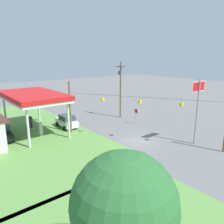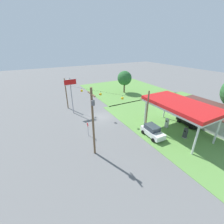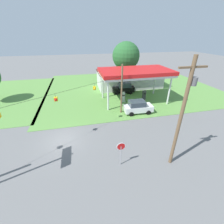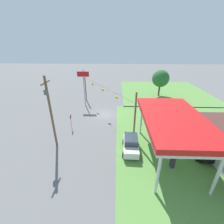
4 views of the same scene
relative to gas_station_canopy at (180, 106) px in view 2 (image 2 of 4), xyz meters
name	(u,v)px [view 2 (image 2 of 4)]	position (x,y,z in m)	size (l,w,h in m)	color
ground_plane	(101,117)	(-11.55, -8.77, -5.03)	(160.00, 160.00, 0.00)	slate
grass_verge_station_corner	(212,126)	(2.00, 7.76, -5.01)	(36.00, 28.00, 0.04)	#5B8E42
grass_verge_opposite_corner	(124,89)	(-27.55, 7.23, -5.01)	(24.00, 24.00, 0.04)	#5B8E42
gas_station_canopy	(180,106)	(0.00, 0.00, 0.00)	(11.64, 6.50, 5.53)	silver
gas_station_store	(214,117)	(1.80, 7.74, -3.16)	(14.01, 6.63, 3.71)	silver
fuel_pump_near	(167,123)	(-1.94, 0.00, -4.17)	(0.71, 0.56, 1.79)	gray
fuel_pump_far	(185,133)	(1.94, 0.00, -4.17)	(0.71, 0.56, 1.79)	gray
car_at_pumps_front	(152,131)	(-0.97, -4.37, -4.05)	(4.30, 2.24, 1.94)	white
car_at_pumps_rear	(189,120)	(-0.59, 4.37, -3.98)	(4.48, 2.35, 2.11)	black
stop_sign_roadside	(88,126)	(-6.22, -13.63, -3.22)	(0.80, 0.08, 2.50)	#99999E
stop_sign_overhead	(71,88)	(-16.36, -13.35, 0.66)	(0.22, 2.58, 7.83)	gray
utility_pole_main	(93,120)	(-1.57, -14.38, 0.29)	(2.20, 0.44, 9.50)	brown
signal_span_gantry	(101,100)	(-11.55, -8.78, -1.17)	(16.56, 10.24, 7.14)	brown
tree_west_verge	(125,78)	(-23.95, 4.89, -0.51)	(4.31, 4.31, 6.70)	#4C3828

